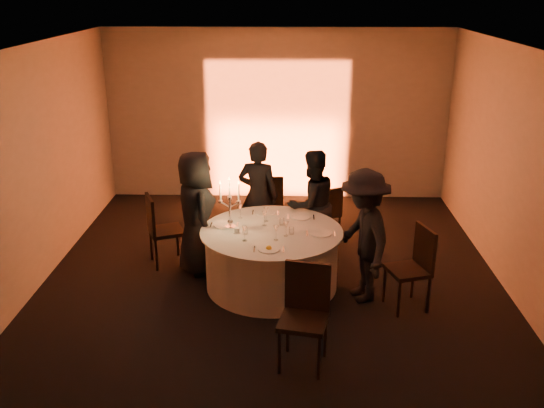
{
  "coord_description": "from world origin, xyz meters",
  "views": [
    {
      "loc": [
        0.2,
        -7.03,
        3.7
      ],
      "look_at": [
        0.0,
        0.2,
        1.05
      ],
      "focal_mm": 40.0,
      "sensor_mm": 36.0,
      "label": 1
    }
  ],
  "objects_px": {
    "chair_back_left": "(269,202)",
    "chair_right": "(415,263)",
    "chair_front": "(305,309)",
    "guest_back_left": "(258,195)",
    "chair_left": "(160,226)",
    "coffee_cup": "(237,230)",
    "chair_back_right": "(328,210)",
    "guest_left": "(196,213)",
    "banquet_table": "(272,258)",
    "candelabra": "(230,210)",
    "guest_back_right": "(312,204)",
    "guest_right": "(364,236)"
  },
  "relations": [
    {
      "from": "chair_back_right",
      "to": "banquet_table",
      "type": "bearing_deg",
      "value": 35.87
    },
    {
      "from": "chair_left",
      "to": "guest_left",
      "type": "distance_m",
      "value": 0.63
    },
    {
      "from": "guest_back_right",
      "to": "guest_back_left",
      "type": "bearing_deg",
      "value": -50.04
    },
    {
      "from": "banquet_table",
      "to": "chair_right",
      "type": "bearing_deg",
      "value": -16.04
    },
    {
      "from": "guest_left",
      "to": "chair_back_right",
      "type": "bearing_deg",
      "value": -80.99
    },
    {
      "from": "banquet_table",
      "to": "guest_left",
      "type": "relative_size",
      "value": 1.08
    },
    {
      "from": "chair_back_left",
      "to": "guest_back_left",
      "type": "xyz_separation_m",
      "value": [
        -0.15,
        -0.36,
        0.23
      ]
    },
    {
      "from": "chair_back_left",
      "to": "guest_back_right",
      "type": "distance_m",
      "value": 0.91
    },
    {
      "from": "coffee_cup",
      "to": "guest_left",
      "type": "bearing_deg",
      "value": 139.32
    },
    {
      "from": "chair_back_right",
      "to": "guest_back_right",
      "type": "relative_size",
      "value": 0.54
    },
    {
      "from": "chair_right",
      "to": "guest_left",
      "type": "relative_size",
      "value": 0.61
    },
    {
      "from": "chair_left",
      "to": "guest_back_left",
      "type": "distance_m",
      "value": 1.48
    },
    {
      "from": "banquet_table",
      "to": "candelabra",
      "type": "height_order",
      "value": "candelabra"
    },
    {
      "from": "guest_back_right",
      "to": "candelabra",
      "type": "distance_m",
      "value": 1.38
    },
    {
      "from": "chair_back_right",
      "to": "chair_right",
      "type": "bearing_deg",
      "value": 88.15
    },
    {
      "from": "chair_back_right",
      "to": "chair_back_left",
      "type": "bearing_deg",
      "value": -29.56
    },
    {
      "from": "guest_left",
      "to": "guest_right",
      "type": "distance_m",
      "value": 2.24
    },
    {
      "from": "chair_back_left",
      "to": "coffee_cup",
      "type": "height_order",
      "value": "chair_back_left"
    },
    {
      "from": "banquet_table",
      "to": "chair_back_left",
      "type": "relative_size",
      "value": 1.77
    },
    {
      "from": "chair_back_right",
      "to": "candelabra",
      "type": "bearing_deg",
      "value": 21.03
    },
    {
      "from": "chair_right",
      "to": "guest_back_left",
      "type": "distance_m",
      "value": 2.59
    },
    {
      "from": "guest_left",
      "to": "guest_back_right",
      "type": "bearing_deg",
      "value": -93.71
    },
    {
      "from": "guest_left",
      "to": "candelabra",
      "type": "xyz_separation_m",
      "value": [
        0.48,
        -0.33,
        0.17
      ]
    },
    {
      "from": "chair_front",
      "to": "guest_back_left",
      "type": "distance_m",
      "value": 2.93
    },
    {
      "from": "candelabra",
      "to": "banquet_table",
      "type": "bearing_deg",
      "value": -8.51
    },
    {
      "from": "banquet_table",
      "to": "guest_right",
      "type": "bearing_deg",
      "value": -14.62
    },
    {
      "from": "chair_left",
      "to": "coffee_cup",
      "type": "bearing_deg",
      "value": -143.84
    },
    {
      "from": "banquet_table",
      "to": "chair_back_right",
      "type": "xyz_separation_m",
      "value": [
        0.81,
        1.52,
        0.09
      ]
    },
    {
      "from": "guest_left",
      "to": "candelabra",
      "type": "bearing_deg",
      "value": -147.14
    },
    {
      "from": "chair_left",
      "to": "chair_right",
      "type": "distance_m",
      "value": 3.43
    },
    {
      "from": "guest_right",
      "to": "guest_left",
      "type": "bearing_deg",
      "value": -122.96
    },
    {
      "from": "chair_back_right",
      "to": "guest_left",
      "type": "bearing_deg",
      "value": 5.17
    },
    {
      "from": "chair_back_left",
      "to": "chair_right",
      "type": "xyz_separation_m",
      "value": [
        1.8,
        -2.06,
        -0.0
      ]
    },
    {
      "from": "chair_left",
      "to": "chair_right",
      "type": "relative_size",
      "value": 0.99
    },
    {
      "from": "chair_left",
      "to": "coffee_cup",
      "type": "height_order",
      "value": "chair_left"
    },
    {
      "from": "chair_back_left",
      "to": "chair_front",
      "type": "xyz_separation_m",
      "value": [
        0.47,
        -3.22,
        0.03
      ]
    },
    {
      "from": "banquet_table",
      "to": "chair_back_left",
      "type": "bearing_deg",
      "value": 93.07
    },
    {
      "from": "banquet_table",
      "to": "candelabra",
      "type": "relative_size",
      "value": 2.66
    },
    {
      "from": "chair_left",
      "to": "candelabra",
      "type": "xyz_separation_m",
      "value": [
        1.02,
        -0.51,
        0.44
      ]
    },
    {
      "from": "coffee_cup",
      "to": "chair_front",
      "type": "bearing_deg",
      "value": -62.44
    },
    {
      "from": "banquet_table",
      "to": "chair_back_right",
      "type": "bearing_deg",
      "value": 62.03
    },
    {
      "from": "guest_right",
      "to": "coffee_cup",
      "type": "bearing_deg",
      "value": -112.31
    },
    {
      "from": "chair_right",
      "to": "chair_front",
      "type": "xyz_separation_m",
      "value": [
        -1.33,
        -1.16,
        0.03
      ]
    },
    {
      "from": "banquet_table",
      "to": "chair_front",
      "type": "bearing_deg",
      "value": -76.8
    },
    {
      "from": "chair_back_left",
      "to": "chair_back_right",
      "type": "xyz_separation_m",
      "value": [
        0.89,
        -0.05,
        -0.1
      ]
    },
    {
      "from": "guest_right",
      "to": "guest_back_left",
      "type": "bearing_deg",
      "value": -152.77
    },
    {
      "from": "chair_back_left",
      "to": "guest_left",
      "type": "distance_m",
      "value": 1.5
    },
    {
      "from": "chair_right",
      "to": "guest_left",
      "type": "height_order",
      "value": "guest_left"
    },
    {
      "from": "chair_front",
      "to": "chair_right",
      "type": "bearing_deg",
      "value": 53.05
    },
    {
      "from": "coffee_cup",
      "to": "candelabra",
      "type": "height_order",
      "value": "candelabra"
    }
  ]
}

